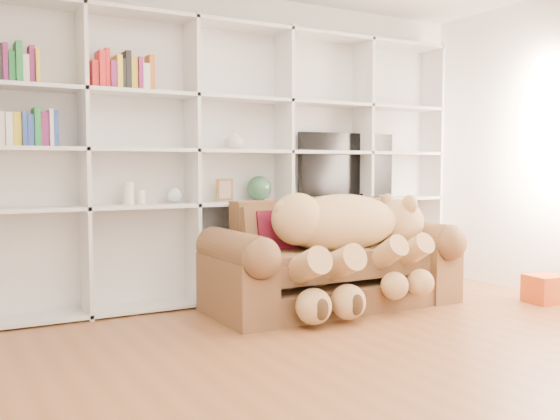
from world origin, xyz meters
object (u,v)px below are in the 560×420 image
sofa (331,266)px  teddy_bear (348,234)px  tv (347,166)px  gift_box (545,289)px

sofa → teddy_bear: bearing=-75.1°
tv → gift_box: bearing=-54.3°
gift_box → teddy_bear: bearing=158.9°
sofa → gift_box: bearing=-25.7°
teddy_bear → gift_box: (1.63, -0.63, -0.50)m
sofa → tv: bearing=46.6°
teddy_bear → gift_box: 1.81m
teddy_bear → tv: tv is taller
sofa → gift_box: sofa is taller
gift_box → sofa: bearing=154.3°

